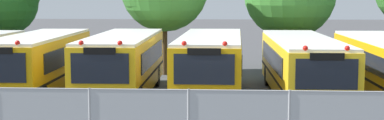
% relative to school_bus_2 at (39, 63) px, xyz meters
% --- Properties ---
extents(ground_plane, '(160.00, 160.00, 0.00)m').
position_rel_school_bus_2_xyz_m(ground_plane, '(3.75, 0.19, -1.46)').
color(ground_plane, '#424244').
extents(school_bus_2, '(2.67, 9.64, 2.78)m').
position_rel_school_bus_2_xyz_m(school_bus_2, '(0.00, 0.00, 0.00)').
color(school_bus_2, '#EAA80C').
rests_on(school_bus_2, ground_plane).
extents(school_bus_3, '(2.63, 9.71, 2.79)m').
position_rel_school_bus_2_xyz_m(school_bus_3, '(3.64, 0.02, 0.01)').
color(school_bus_3, yellow).
rests_on(school_bus_3, ground_plane).
extents(school_bus_4, '(2.78, 9.99, 2.79)m').
position_rel_school_bus_2_xyz_m(school_bus_4, '(7.38, 0.16, 0.01)').
color(school_bus_4, '#EAA80C').
rests_on(school_bus_4, ground_plane).
extents(school_bus_5, '(2.71, 10.99, 2.71)m').
position_rel_school_bus_2_xyz_m(school_bus_5, '(11.21, 0.06, -0.03)').
color(school_bus_5, yellow).
rests_on(school_bus_5, ground_plane).
extents(chainlink_fence, '(28.56, 0.07, 1.70)m').
position_rel_school_bus_2_xyz_m(chainlink_fence, '(4.12, -8.01, -0.57)').
color(chainlink_fence, '#9EA0A3').
rests_on(chainlink_fence, ground_plane).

